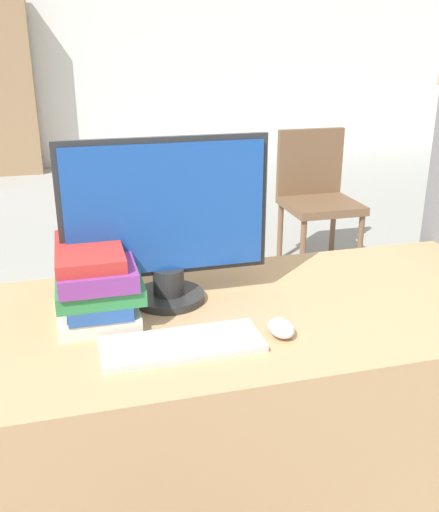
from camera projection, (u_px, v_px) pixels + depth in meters
The scene contains 7 objects.
wall_back at pixel (94, 39), 6.32m from camera, with size 12.00×0.06×2.80m.
desk at pixel (251, 433), 1.56m from camera, with size 1.48×0.66×0.76m.
monitor at pixel (166, 221), 1.39m from camera, with size 0.51×0.18×0.42m.
keyboard at pixel (182, 345), 1.24m from camera, with size 0.35×0.14×0.02m.
mouse at pixel (281, 328), 1.29m from camera, with size 0.06×0.08×0.03m.
book_stack at pixel (96, 281), 1.36m from camera, with size 0.20×0.28×0.18m.
far_chair at pixel (316, 192), 3.61m from camera, with size 0.44×0.44×0.86m.
Camera 1 is at (-0.42, -0.89, 1.38)m, focal length 40.00 mm.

